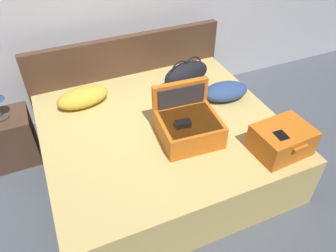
{
  "coord_description": "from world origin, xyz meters",
  "views": [
    {
      "loc": [
        -0.84,
        -1.69,
        2.43
      ],
      "look_at": [
        0.0,
        0.26,
        0.63
      ],
      "focal_mm": 34.89,
      "sensor_mm": 36.0,
      "label": 1
    }
  ],
  "objects_px": {
    "pillow_center_head": "(225,91)",
    "nightstand": "(11,139)",
    "hard_case_large": "(188,125)",
    "hard_case_medium": "(282,140)",
    "duffel_bag": "(186,74)",
    "pillow_near_headboard": "(83,97)",
    "bed": "(162,146)"
  },
  "relations": [
    {
      "from": "duffel_bag",
      "to": "pillow_center_head",
      "type": "height_order",
      "value": "duffel_bag"
    },
    {
      "from": "duffel_bag",
      "to": "hard_case_medium",
      "type": "bearing_deg",
      "value": -76.7
    },
    {
      "from": "hard_case_medium",
      "to": "duffel_bag",
      "type": "xyz_separation_m",
      "value": [
        -0.28,
        1.19,
        0.02
      ]
    },
    {
      "from": "hard_case_medium",
      "to": "pillow_center_head",
      "type": "xyz_separation_m",
      "value": [
        -0.03,
        0.82,
        -0.04
      ]
    },
    {
      "from": "hard_case_large",
      "to": "duffel_bag",
      "type": "relative_size",
      "value": 0.96
    },
    {
      "from": "duffel_bag",
      "to": "pillow_center_head",
      "type": "bearing_deg",
      "value": -55.23
    },
    {
      "from": "duffel_bag",
      "to": "nightstand",
      "type": "bearing_deg",
      "value": 174.32
    },
    {
      "from": "hard_case_large",
      "to": "nightstand",
      "type": "xyz_separation_m",
      "value": [
        -1.47,
        0.92,
        -0.4
      ]
    },
    {
      "from": "hard_case_large",
      "to": "pillow_center_head",
      "type": "xyz_separation_m",
      "value": [
        0.59,
        0.37,
        -0.05
      ]
    },
    {
      "from": "pillow_near_headboard",
      "to": "nightstand",
      "type": "bearing_deg",
      "value": 172.3
    },
    {
      "from": "hard_case_medium",
      "to": "pillow_near_headboard",
      "type": "relative_size",
      "value": 0.93
    },
    {
      "from": "bed",
      "to": "hard_case_medium",
      "type": "relative_size",
      "value": 4.5
    },
    {
      "from": "duffel_bag",
      "to": "pillow_center_head",
      "type": "relative_size",
      "value": 1.18
    },
    {
      "from": "bed",
      "to": "hard_case_medium",
      "type": "height_order",
      "value": "hard_case_medium"
    },
    {
      "from": "hard_case_medium",
      "to": "pillow_center_head",
      "type": "relative_size",
      "value": 1.01
    },
    {
      "from": "bed",
      "to": "hard_case_large",
      "type": "height_order",
      "value": "hard_case_large"
    },
    {
      "from": "pillow_near_headboard",
      "to": "nightstand",
      "type": "relative_size",
      "value": 0.95
    },
    {
      "from": "pillow_center_head",
      "to": "nightstand",
      "type": "distance_m",
      "value": 2.16
    },
    {
      "from": "bed",
      "to": "duffel_bag",
      "type": "height_order",
      "value": "duffel_bag"
    },
    {
      "from": "bed",
      "to": "hard_case_large",
      "type": "relative_size",
      "value": 3.98
    },
    {
      "from": "hard_case_large",
      "to": "hard_case_medium",
      "type": "xyz_separation_m",
      "value": [
        0.62,
        -0.46,
        -0.01
      ]
    },
    {
      "from": "hard_case_large",
      "to": "hard_case_medium",
      "type": "height_order",
      "value": "hard_case_large"
    },
    {
      "from": "hard_case_large",
      "to": "hard_case_medium",
      "type": "relative_size",
      "value": 1.13
    },
    {
      "from": "pillow_near_headboard",
      "to": "nightstand",
      "type": "xyz_separation_m",
      "value": [
        -0.75,
        0.1,
        -0.35
      ]
    },
    {
      "from": "duffel_bag",
      "to": "pillow_near_headboard",
      "type": "height_order",
      "value": "duffel_bag"
    },
    {
      "from": "hard_case_large",
      "to": "pillow_near_headboard",
      "type": "relative_size",
      "value": 1.05
    },
    {
      "from": "duffel_bag",
      "to": "pillow_near_headboard",
      "type": "distance_m",
      "value": 1.07
    },
    {
      "from": "duffel_bag",
      "to": "nightstand",
      "type": "relative_size",
      "value": 1.03
    },
    {
      "from": "nightstand",
      "to": "pillow_near_headboard",
      "type": "bearing_deg",
      "value": -7.7
    },
    {
      "from": "hard_case_large",
      "to": "nightstand",
      "type": "bearing_deg",
      "value": 152.36
    },
    {
      "from": "duffel_bag",
      "to": "pillow_near_headboard",
      "type": "xyz_separation_m",
      "value": [
        -1.06,
        0.08,
        -0.05
      ]
    },
    {
      "from": "hard_case_large",
      "to": "pillow_near_headboard",
      "type": "xyz_separation_m",
      "value": [
        -0.73,
        0.81,
        -0.04
      ]
    }
  ]
}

